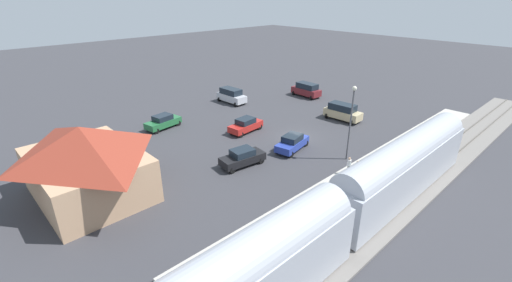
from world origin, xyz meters
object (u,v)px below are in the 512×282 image
pedestrian_on_platform (357,168)px  suv_silver (231,95)px  station_building (86,160)px  sedan_blue (292,143)px  sedan_green (163,122)px  suv_maroon (306,90)px  light_pole_near_platform (351,115)px  pedestrian_waiting_far (349,164)px  passenger_train (337,212)px  suv_tan (343,112)px  sedan_red (246,125)px  sedan_black (243,157)px

pedestrian_on_platform → suv_silver: size_ratio=0.35×
station_building → pedestrian_on_platform: 23.23m
station_building → suv_silver: station_building is taller
sedan_blue → sedan_green: bearing=24.0°
suv_maroon → light_pole_near_platform: 22.97m
suv_maroon → light_pole_near_platform: size_ratio=0.65×
pedestrian_waiting_far → sedan_green: size_ratio=0.36×
sedan_green → passenger_train: bearing=174.1°
suv_tan → sedan_blue: suv_tan is taller
passenger_train → station_building: bearing=27.3°
suv_maroon → sedan_red: bearing=104.7°
passenger_train → sedan_blue: (12.09, -9.67, -1.98)m
passenger_train → pedestrian_waiting_far: 10.27m
passenger_train → sedan_black: bearing=-14.7°
suv_silver → passenger_train: bearing=151.9°
sedan_blue → light_pole_near_platform: 7.03m
sedan_green → suv_tan: bearing=-126.1°
sedan_red → light_pole_near_platform: (-12.65, -2.54, 3.96)m
passenger_train → light_pole_near_platform: (6.80, -12.07, 1.98)m
passenger_train → suv_maroon: size_ratio=7.47×
suv_silver → sedan_green: (-2.32, 13.04, -0.27)m
pedestrian_on_platform → light_pole_near_platform: (3.02, -3.11, 3.55)m
suv_maroon → suv_tan: bearing=153.3°
suv_maroon → sedan_blue: (-11.89, 17.19, -0.27)m
pedestrian_on_platform → sedan_red: size_ratio=0.37×
suv_maroon → suv_silver: (5.78, 10.99, 0.00)m
passenger_train → sedan_green: size_ratio=7.86×
station_building → pedestrian_waiting_far: station_building is taller
passenger_train → light_pole_near_platform: bearing=-60.6°
pedestrian_waiting_far → sedan_red: size_ratio=0.37×
pedestrian_waiting_far → sedan_red: bearing=-2.1°
station_building → light_pole_near_platform: size_ratio=1.45×
pedestrian_waiting_far → sedan_black: size_ratio=0.36×
suv_maroon → sedan_blue: bearing=124.7°
suv_maroon → pedestrian_on_platform: bearing=138.5°
suv_silver → sedan_blue: bearing=160.7°
sedan_green → light_pole_near_platform: light_pole_near_platform is taller
suv_maroon → sedan_black: size_ratio=1.06×
station_building → suv_maroon: bearing=-80.6°
suv_silver → sedan_red: (-10.32, 6.34, -0.27)m
sedan_green → sedan_black: size_ratio=1.01×
station_building → sedan_red: station_building is taller
light_pole_near_platform → sedan_red: bearing=11.3°
sedan_green → light_pole_near_platform: 22.96m
sedan_black → sedan_red: 8.78m
passenger_train → suv_tan: bearing=-57.7°
suv_tan → sedan_red: size_ratio=1.07×
suv_silver → sedan_red: bearing=148.4°
station_building → pedestrian_waiting_far: (-13.33, -18.31, -1.93)m
suv_silver → light_pole_near_platform: (-22.97, 3.80, 3.69)m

